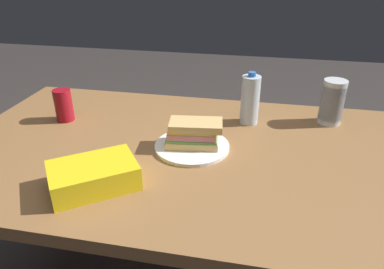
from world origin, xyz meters
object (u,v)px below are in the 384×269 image
object	(u,v)px
paper_plate	(192,146)
water_bottle_tall	(250,100)
plastic_cup_stack	(332,102)
chip_bag	(94,175)
dining_table	(181,172)
soda_can_red	(64,105)
sandwich	(193,134)

from	to	relation	value
paper_plate	water_bottle_tall	size ratio (longest dim) A/B	1.25
plastic_cup_stack	paper_plate	bearing A→B (deg)	-148.05
chip_bag	plastic_cup_stack	xyz separation A→B (m)	(0.69, 0.55, 0.05)
dining_table	water_bottle_tall	size ratio (longest dim) A/B	7.76
paper_plate	soda_can_red	xyz separation A→B (m)	(-0.52, 0.12, 0.06)
chip_bag	water_bottle_tall	xyz separation A→B (m)	(0.39, 0.50, 0.06)
chip_bag	plastic_cup_stack	size ratio (longest dim) A/B	1.38
soda_can_red	plastic_cup_stack	bearing A→B (deg)	9.92
dining_table	chip_bag	world-z (taller)	chip_bag
soda_can_red	water_bottle_tall	bearing A→B (deg)	9.43
soda_can_red	chip_bag	size ratio (longest dim) A/B	0.53
water_bottle_tall	plastic_cup_stack	distance (m)	0.30
soda_can_red	sandwich	bearing A→B (deg)	-12.68
soda_can_red	plastic_cup_stack	world-z (taller)	plastic_cup_stack
dining_table	paper_plate	world-z (taller)	paper_plate
water_bottle_tall	plastic_cup_stack	bearing A→B (deg)	11.05
paper_plate	soda_can_red	distance (m)	0.54
soda_can_red	water_bottle_tall	world-z (taller)	water_bottle_tall
chip_bag	water_bottle_tall	bearing A→B (deg)	15.64
soda_can_red	water_bottle_tall	size ratio (longest dim) A/B	0.62
paper_plate	soda_can_red	bearing A→B (deg)	167.00
paper_plate	chip_bag	distance (m)	0.34
paper_plate	soda_can_red	world-z (taller)	soda_can_red
dining_table	soda_can_red	xyz separation A→B (m)	(-0.48, 0.13, 0.16)
water_bottle_tall	dining_table	bearing A→B (deg)	-130.64
dining_table	paper_plate	xyz separation A→B (m)	(0.04, 0.01, 0.10)
paper_plate	water_bottle_tall	world-z (taller)	water_bottle_tall
paper_plate	plastic_cup_stack	bearing A→B (deg)	31.95
water_bottle_tall	sandwich	bearing A→B (deg)	-125.87
paper_plate	sandwich	size ratio (longest dim) A/B	1.29
paper_plate	plastic_cup_stack	world-z (taller)	plastic_cup_stack
plastic_cup_stack	water_bottle_tall	bearing A→B (deg)	-168.95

